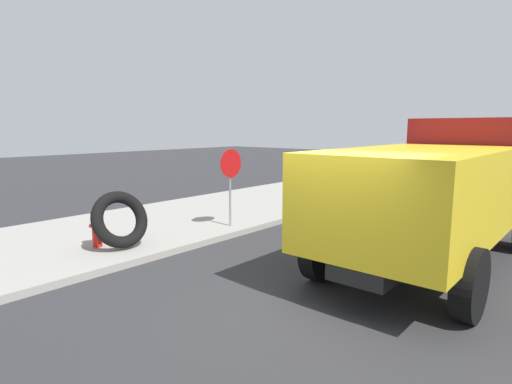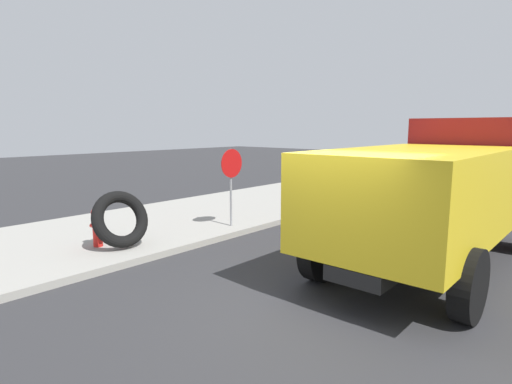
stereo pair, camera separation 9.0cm
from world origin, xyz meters
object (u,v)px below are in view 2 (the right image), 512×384
Objects in this scene: loose_tire at (121,219)px; stop_sign at (231,173)px; dump_truck_yellow at (441,186)px; fire_hydrant at (97,226)px.

stop_sign reaches higher than loose_tire.
loose_tire is 6.83m from dump_truck_yellow.
loose_tire reaches higher than fire_hydrant.
stop_sign is at bearing -14.63° from fire_hydrant.
stop_sign is 5.12m from dump_truck_yellow.
fire_hydrant is at bearing 126.35° from dump_truck_yellow.
stop_sign is 0.30× the size of dump_truck_yellow.
dump_truck_yellow is (4.05, -5.43, 0.82)m from loose_tire.
stop_sign is at bearing 101.05° from dump_truck_yellow.
fire_hydrant is 0.59m from loose_tire.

